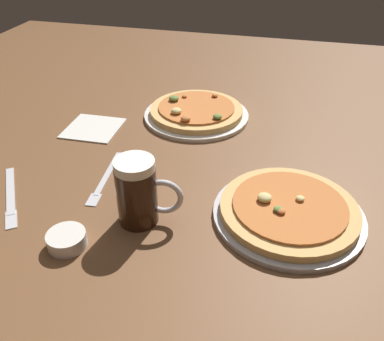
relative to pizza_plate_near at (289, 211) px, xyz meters
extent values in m
cube|color=brown|center=(-0.23, 0.09, -0.03)|extent=(2.40, 2.40, 0.03)
cylinder|color=#B2B2B7|center=(0.00, 0.00, -0.01)|extent=(0.32, 0.32, 0.01)
cylinder|color=tan|center=(0.00, 0.00, 0.00)|extent=(0.29, 0.29, 0.02)
cylinder|color=#C67038|center=(0.00, 0.00, 0.02)|extent=(0.24, 0.24, 0.01)
ellipsoid|color=#DBC67A|center=(0.02, 0.02, 0.02)|extent=(0.02, 0.02, 0.01)
ellipsoid|color=#DBC67A|center=(-0.05, 0.00, 0.03)|extent=(0.03, 0.03, 0.02)
ellipsoid|color=olive|center=(-0.02, -0.03, 0.02)|extent=(0.02, 0.02, 0.01)
ellipsoid|color=#C67038|center=(-0.02, -0.03, 0.02)|extent=(0.02, 0.02, 0.01)
cylinder|color=silver|center=(-0.30, 0.41, -0.01)|extent=(0.32, 0.32, 0.01)
cylinder|color=tan|center=(-0.30, 0.41, 0.00)|extent=(0.28, 0.28, 0.02)
cylinder|color=#C67038|center=(-0.30, 0.41, 0.02)|extent=(0.23, 0.23, 0.01)
ellipsoid|color=#C67038|center=(-0.31, 0.31, 0.03)|extent=(0.03, 0.03, 0.01)
ellipsoid|color=olive|center=(-0.22, 0.34, 0.03)|extent=(0.03, 0.03, 0.01)
ellipsoid|color=#C67038|center=(-0.35, 0.46, 0.02)|extent=(0.02, 0.02, 0.01)
ellipsoid|color=olive|center=(-0.38, 0.43, 0.03)|extent=(0.03, 0.03, 0.02)
ellipsoid|color=#C67038|center=(-0.26, 0.49, 0.02)|extent=(0.02, 0.02, 0.01)
ellipsoid|color=#DBC67A|center=(-0.35, 0.35, 0.03)|extent=(0.03, 0.03, 0.02)
cylinder|color=black|center=(-0.30, -0.08, 0.05)|extent=(0.08, 0.08, 0.13)
cylinder|color=white|center=(-0.30, -0.08, 0.12)|extent=(0.08, 0.08, 0.02)
torus|color=silver|center=(-0.25, -0.08, 0.05)|extent=(0.08, 0.03, 0.08)
cylinder|color=silver|center=(-0.41, -0.19, 0.00)|extent=(0.08, 0.08, 0.03)
cube|color=silver|center=(-0.57, 0.26, -0.01)|extent=(0.15, 0.16, 0.01)
cube|color=silver|center=(-0.44, 0.06, -0.01)|extent=(0.03, 0.19, 0.01)
cube|color=silver|center=(-0.42, -0.05, -0.01)|extent=(0.03, 0.05, 0.00)
cube|color=silver|center=(-0.63, -0.06, -0.01)|extent=(0.12, 0.17, 0.01)
cube|color=silver|center=(-0.56, -0.15, -0.01)|extent=(0.05, 0.06, 0.00)
camera|label=1|loc=(-0.03, -0.70, 0.56)|focal=38.64mm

